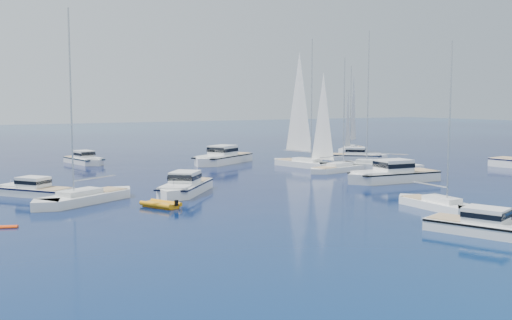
% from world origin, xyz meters
% --- Properties ---
extents(ground, '(400.00, 400.00, 0.00)m').
position_xyz_m(ground, '(0.00, 0.00, 0.00)').
color(ground, navy).
rests_on(ground, ground).
extents(motor_cruiser_near, '(5.18, 8.84, 2.22)m').
position_xyz_m(motor_cruiser_near, '(-1.97, -4.81, 0.00)').
color(motor_cruiser_near, silver).
rests_on(motor_cruiser_near, ground).
extents(motor_cruiser_left, '(8.89, 9.34, 2.59)m').
position_xyz_m(motor_cruiser_left, '(-11.31, 20.64, 0.00)').
color(motor_cruiser_left, white).
rests_on(motor_cruiser_left, ground).
extents(motor_cruiser_centre, '(11.68, 4.75, 2.98)m').
position_xyz_m(motor_cruiser_centre, '(10.70, 16.78, 0.00)').
color(motor_cruiser_centre, silver).
rests_on(motor_cruiser_centre, ground).
extents(motor_cruiser_far_r, '(8.56, 8.11, 2.37)m').
position_xyz_m(motor_cruiser_far_r, '(22.79, 36.32, 0.00)').
color(motor_cruiser_far_r, white).
rests_on(motor_cruiser_far_r, ground).
extents(motor_cruiser_far_l, '(6.92, 8.25, 2.18)m').
position_xyz_m(motor_cruiser_far_l, '(-23.44, 26.64, 0.00)').
color(motor_cruiser_far_l, white).
rests_on(motor_cruiser_far_l, ground).
extents(motor_cruiser_distant, '(12.12, 9.06, 3.12)m').
position_xyz_m(motor_cruiser_distant, '(4.12, 42.37, 0.00)').
color(motor_cruiser_distant, white).
rests_on(motor_cruiser_distant, ground).
extents(motor_cruiser_horizon, '(4.08, 9.04, 2.29)m').
position_xyz_m(motor_cruiser_horizon, '(-11.91, 51.57, 0.00)').
color(motor_cruiser_horizon, silver).
rests_on(motor_cruiser_horizon, ground).
extents(sailboat_fore, '(2.96, 9.29, 13.47)m').
position_xyz_m(sailboat_fore, '(2.55, 3.26, 0.00)').
color(sailboat_fore, white).
rests_on(sailboat_fore, ground).
extents(sailboat_mid_r, '(9.46, 11.60, 17.63)m').
position_xyz_m(sailboat_mid_r, '(17.05, 25.99, 0.00)').
color(sailboat_mid_r, white).
rests_on(sailboat_mid_r, ground).
extents(sailboat_mid_l, '(11.27, 7.68, 16.42)m').
position_xyz_m(sailboat_mid_l, '(-20.42, 20.64, 0.00)').
color(sailboat_mid_l, silver).
rests_on(sailboat_mid_l, ground).
extents(sailboat_centre, '(9.89, 3.97, 14.14)m').
position_xyz_m(sailboat_centre, '(11.63, 26.82, 0.00)').
color(sailboat_centre, white).
rests_on(sailboat_centre, ground).
extents(sailboat_sails_r, '(5.10, 11.78, 16.80)m').
position_xyz_m(sailboat_sails_r, '(11.25, 33.10, 0.00)').
color(sailboat_sails_r, white).
rests_on(sailboat_sails_r, ground).
extents(sailboat_sails_far, '(9.70, 7.93, 14.76)m').
position_xyz_m(sailboat_sails_far, '(31.85, 48.04, 0.00)').
color(sailboat_sails_far, silver).
rests_on(sailboat_sails_far, ground).
extents(tender_yellow, '(3.07, 3.86, 0.95)m').
position_xyz_m(tender_yellow, '(-15.84, 15.22, 0.00)').
color(tender_yellow, orange).
rests_on(tender_yellow, ground).
extents(tender_grey_far, '(4.14, 2.55, 0.95)m').
position_xyz_m(tender_grey_far, '(-24.94, 29.29, 0.00)').
color(tender_grey_far, black).
rests_on(tender_grey_far, ground).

